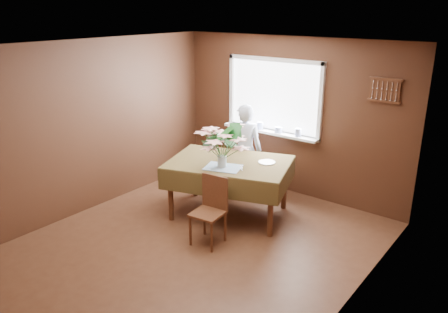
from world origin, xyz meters
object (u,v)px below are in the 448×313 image
Objects in this scene: chair_far at (244,159)px; flower_bouquet at (222,142)px; dining_table at (229,168)px; seated_woman at (245,150)px; chair_near at (211,207)px.

chair_far is 1.56× the size of flower_bouquet.
flower_bouquet reaches higher than dining_table.
seated_woman reaches higher than chair_far.
chair_near is at bearing 81.56° from seated_woman.
dining_table is 1.32× the size of seated_woman.
seated_woman is (-0.25, 0.74, 0.03)m from dining_table.
dining_table is 1.98× the size of chair_far.
dining_table is 0.52m from flower_bouquet.
chair_far is 1.76m from chair_near.
flower_bouquet is at bearing 79.17° from seated_woman.
chair_far is 1.12× the size of chair_near.
seated_woman is at bearing 129.91° from chair_far.
chair_far reaches higher than chair_near.
chair_far is at bearing 93.30° from dining_table.
dining_table is at bearing 80.63° from seated_woman.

